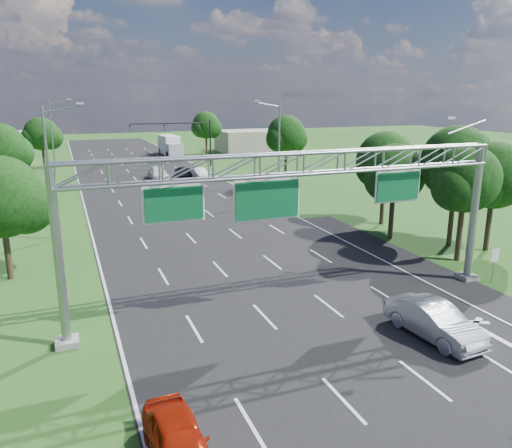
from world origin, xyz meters
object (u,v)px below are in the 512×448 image
regulatory_sign (495,258)px  box_truck (170,146)px  silver_sedan (434,321)px  traffic_signal (188,133)px  sign_gantry (302,176)px  red_coupe (178,441)px

regulatory_sign → box_truck: size_ratio=0.23×
regulatory_sign → silver_sedan: 8.94m
traffic_signal → silver_sedan: traffic_signal is taller
silver_sedan → regulatory_sign: bearing=22.9°
sign_gantry → traffic_signal: size_ratio=1.92×
regulatory_sign → silver_sedan: bearing=-151.7°
traffic_signal → sign_gantry: bearing=-97.7°
red_coupe → box_truck: (16.00, 77.78, 0.98)m
traffic_signal → regulatory_sign: bearing=-84.8°
regulatory_sign → red_coupe: (-20.40, -7.84, -0.81)m
sign_gantry → silver_sedan: bearing=-51.1°
silver_sedan → box_truck: size_ratio=0.53×
sign_gantry → regulatory_sign: bearing=-4.8°
sign_gantry → regulatory_sign: 13.25m
box_truck → traffic_signal: bearing=-93.8°
traffic_signal → silver_sedan: 58.48m
regulatory_sign → red_coupe: bearing=-159.0°
traffic_signal → box_truck: bearing=88.1°
regulatory_sign → red_coupe: size_ratio=0.51×
regulatory_sign → red_coupe: 21.87m
sign_gantry → regulatory_sign: (12.07, -1.02, -5.38)m
traffic_signal → red_coupe: 63.92m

